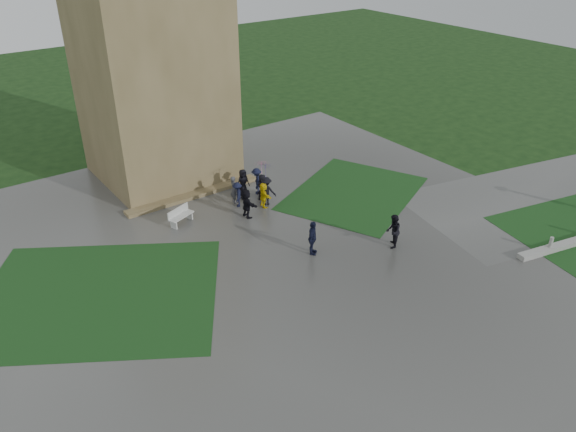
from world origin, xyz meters
TOP-DOWN VIEW (x-y plane):
  - ground at (0.00, 0.00)m, footprint 120.00×120.00m
  - plaza at (0.00, 2.00)m, footprint 34.00×34.00m
  - lawn_inset_left at (-8.50, 4.00)m, footprint 14.10×13.46m
  - lawn_inset_right at (8.50, 5.00)m, footprint 11.12×10.15m
  - tower at (0.00, 15.00)m, footprint 8.00×8.00m
  - tower_plinth at (0.00, 10.60)m, footprint 9.00×0.80m
  - bench at (-2.21, 7.98)m, footprint 1.74×1.09m
  - visitor_cluster at (2.62, 7.48)m, footprint 3.02×3.72m
  - pedestrian_mid at (1.93, 0.95)m, footprint 1.26×1.21m
  - pedestrian_near at (5.85, -1.02)m, footprint 1.04×1.01m

SIDE VIEW (x-z plane):
  - ground at x=0.00m, z-range 0.00..0.00m
  - plaza at x=0.00m, z-range 0.00..0.02m
  - lawn_inset_left at x=-8.50m, z-range 0.02..0.03m
  - lawn_inset_right at x=8.50m, z-range 0.02..0.03m
  - tower_plinth at x=0.00m, z-range 0.02..0.24m
  - bench at x=-2.21m, z-range 0.03..1.00m
  - pedestrian_near at x=5.85m, z-range 0.02..1.92m
  - pedestrian_mid at x=1.93m, z-range 0.02..1.93m
  - visitor_cluster at x=2.62m, z-range -0.23..2.47m
  - tower at x=0.00m, z-range 0.00..18.00m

